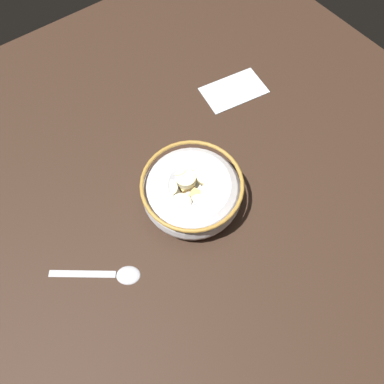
% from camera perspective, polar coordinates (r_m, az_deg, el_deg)
% --- Properties ---
extents(ground_plane, '(1.04, 1.04, 0.02)m').
position_cam_1_polar(ground_plane, '(0.59, -0.00, -1.78)').
color(ground_plane, '#332116').
extents(cereal_bowl, '(0.15, 0.15, 0.06)m').
position_cam_1_polar(cereal_bowl, '(0.55, -0.01, 0.13)').
color(cereal_bowl, silver).
rests_on(cereal_bowl, ground_plane).
extents(spoon, '(0.12, 0.10, 0.01)m').
position_cam_1_polar(spoon, '(0.54, -12.30, -12.71)').
color(spoon, '#B7B7BC').
rests_on(spoon, ground_plane).
extents(folded_napkin, '(0.13, 0.09, 0.00)m').
position_cam_1_polar(folded_napkin, '(0.71, 6.68, 15.82)').
color(folded_napkin, silver).
rests_on(folded_napkin, ground_plane).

